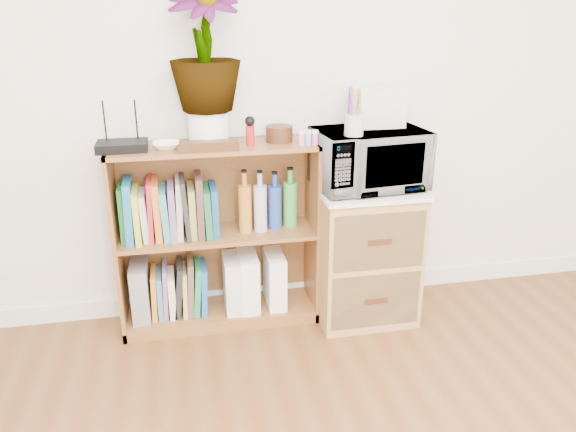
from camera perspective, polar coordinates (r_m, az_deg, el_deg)
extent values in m
cube|color=white|center=(3.21, -0.71, -7.67)|extent=(4.00, 0.02, 0.10)
cube|color=brown|center=(2.86, -7.14, -2.12)|extent=(1.00, 0.30, 0.95)
cube|color=#9E7542|center=(2.98, 7.64, -3.77)|extent=(0.50, 0.45, 0.70)
imported|color=silver|center=(2.80, 8.21, 5.76)|extent=(0.56, 0.41, 0.29)
cylinder|color=silver|center=(2.62, 6.72, 9.17)|extent=(0.09, 0.09, 0.10)
cube|color=silver|center=(2.85, 9.06, 10.91)|extent=(0.23, 0.19, 0.18)
cube|color=black|center=(2.69, -16.50, 6.83)|extent=(0.23, 0.15, 0.04)
imported|color=white|center=(2.67, -12.24, 7.02)|extent=(0.13, 0.13, 0.03)
cylinder|color=white|center=(2.71, -8.08, 8.86)|extent=(0.19, 0.19, 0.16)
imported|color=#29672A|center=(2.66, -8.49, 16.61)|extent=(0.32, 0.32, 0.57)
cube|color=#351B0E|center=(2.60, -8.01, 7.07)|extent=(0.27, 0.07, 0.04)
cylinder|color=#B1151B|center=(2.67, -3.86, 8.15)|extent=(0.04, 0.04, 0.09)
cylinder|color=#361E0E|center=(2.75, -0.90, 8.35)|extent=(0.13, 0.13, 0.08)
cube|color=pink|center=(2.68, 2.07, 7.85)|extent=(0.12, 0.04, 0.06)
cube|color=gray|center=(2.97, -14.75, -7.28)|extent=(0.09, 0.23, 0.29)
cube|color=silver|center=(2.97, -5.63, -6.76)|extent=(0.09, 0.23, 0.29)
cube|color=white|center=(2.97, -4.07, -6.52)|extent=(0.09, 0.24, 0.30)
cube|color=white|center=(2.99, -1.37, -6.37)|extent=(0.09, 0.23, 0.29)
cube|color=#1C6B22|center=(2.81, -16.46, 0.31)|extent=(0.02, 0.20, 0.28)
cube|color=#1A629E|center=(2.80, -15.82, 0.62)|extent=(0.04, 0.20, 0.31)
cube|color=gold|center=(2.80, -15.05, 0.24)|extent=(0.03, 0.20, 0.26)
cube|color=silver|center=(2.81, -14.35, 0.01)|extent=(0.04, 0.20, 0.23)
cube|color=#B61F2B|center=(2.79, -13.79, 0.71)|extent=(0.03, 0.20, 0.30)
cube|color=orange|center=(2.79, -13.15, 0.65)|extent=(0.04, 0.20, 0.29)
cube|color=teal|center=(2.80, -12.38, 0.33)|extent=(0.04, 0.20, 0.25)
cube|color=slate|center=(2.79, -11.67, 0.59)|extent=(0.03, 0.20, 0.27)
cube|color=beige|center=(2.79, -11.00, 0.79)|extent=(0.04, 0.20, 0.29)
cube|color=#252525|center=(2.79, -10.39, 0.94)|extent=(0.04, 0.20, 0.30)
cube|color=#ACA74F|center=(2.80, -9.71, 0.51)|extent=(0.03, 0.20, 0.25)
cube|color=#4C312B|center=(2.79, -9.00, 1.13)|extent=(0.03, 0.20, 0.31)
cube|color=#1A6330|center=(2.80, -8.23, 0.55)|extent=(0.04, 0.20, 0.24)
cube|color=#155182|center=(2.80, -7.51, 0.61)|extent=(0.03, 0.20, 0.24)
cylinder|color=#BE7623|center=(2.80, -4.45, 1.50)|extent=(0.07, 0.07, 0.31)
cylinder|color=#B1B9C9|center=(2.81, -2.89, 1.53)|extent=(0.07, 0.07, 0.30)
cylinder|color=#233FA4|center=(2.83, -1.33, 1.47)|extent=(0.07, 0.07, 0.29)
cylinder|color=green|center=(2.84, 0.28, 1.72)|extent=(0.07, 0.07, 0.30)
cube|color=orange|center=(2.98, -13.42, -7.58)|extent=(0.03, 0.19, 0.25)
cube|color=teal|center=(2.98, -12.85, -7.65)|extent=(0.03, 0.19, 0.23)
cube|color=slate|center=(2.97, -12.34, -7.27)|extent=(0.03, 0.19, 0.27)
cube|color=#FFDCC6|center=(2.98, -11.69, -7.65)|extent=(0.03, 0.19, 0.22)
cube|color=black|center=(2.97, -11.04, -7.15)|extent=(0.06, 0.19, 0.28)
cube|color=tan|center=(2.98, -10.45, -7.39)|extent=(0.03, 0.19, 0.24)
cube|color=brown|center=(2.96, -9.91, -6.92)|extent=(0.05, 0.19, 0.30)
cube|color=#217E46|center=(2.97, -9.23, -7.14)|extent=(0.05, 0.19, 0.26)
cube|color=#1C59AD|center=(2.97, -8.58, -7.17)|extent=(0.04, 0.19, 0.26)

